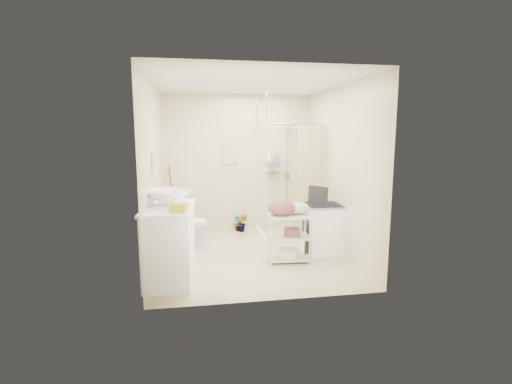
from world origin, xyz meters
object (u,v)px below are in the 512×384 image
(washing_machine, at_px, (323,229))
(laundry_rack, at_px, (289,233))
(toilet, at_px, (183,224))
(vanity, at_px, (170,243))

(washing_machine, relative_size, laundry_rack, 0.92)
(toilet, bearing_deg, laundry_rack, -114.03)
(vanity, xyz_separation_m, toilet, (0.12, 1.25, -0.07))
(toilet, bearing_deg, washing_machine, -99.60)
(washing_machine, bearing_deg, vanity, -163.31)
(vanity, distance_m, toilet, 1.26)
(vanity, height_order, laundry_rack, vanity)
(washing_machine, height_order, laundry_rack, laundry_rack)
(vanity, distance_m, washing_machine, 2.41)
(washing_machine, bearing_deg, toilet, 165.64)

